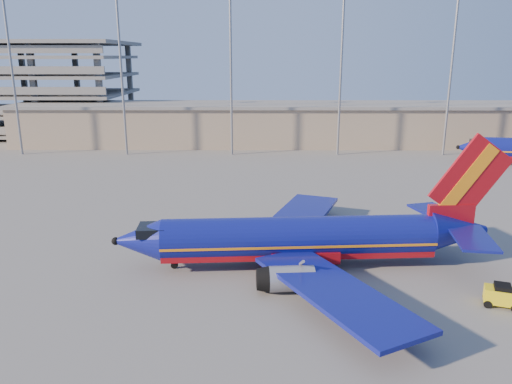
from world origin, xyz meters
TOP-DOWN VIEW (x-y plane):
  - ground at (0.00, 0.00)m, footprint 220.00×220.00m
  - terminal_building at (10.00, 58.00)m, footprint 122.00×16.00m
  - light_mast_row at (5.00, 46.00)m, footprint 101.60×1.60m
  - aircraft_main at (4.39, -5.90)m, footprint 34.72×33.33m
  - baggage_tug at (18.21, -13.40)m, footprint 2.77×2.20m

SIDE VIEW (x-z plane):
  - ground at x=0.00m, z-range 0.00..0.00m
  - baggage_tug at x=18.21m, z-range 0.04..1.77m
  - aircraft_main at x=4.39m, z-range -3.37..8.39m
  - terminal_building at x=10.00m, z-range 0.07..8.57m
  - light_mast_row at x=5.00m, z-range 3.23..31.88m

